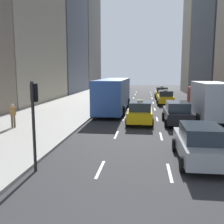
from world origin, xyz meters
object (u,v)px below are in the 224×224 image
object	(u,v)px
taxi_third	(162,93)
sedan_silver_behind	(177,113)
taxi_lead	(140,112)
traffic_light_pole	(34,112)
taxi_second	(165,97)
pedestrian_far_walking	(13,114)
sedan_black_near	(200,143)
box_truck	(209,99)
city_bus	(114,94)

from	to	relation	value
taxi_third	sedan_silver_behind	size ratio (longest dim) A/B	0.90
taxi_lead	traffic_light_pole	size ratio (longest dim) A/B	1.22
taxi_lead	taxi_second	bearing A→B (deg)	77.27
taxi_second	pedestrian_far_walking	distance (m)	19.34
taxi_lead	sedan_black_near	distance (m)	8.87
sedan_silver_behind	traffic_light_pole	bearing A→B (deg)	-122.80
taxi_lead	taxi_third	size ratio (longest dim) A/B	1.00
taxi_third	box_truck	world-z (taller)	box_truck
taxi_lead	sedan_black_near	world-z (taller)	taxi_lead
sedan_silver_behind	pedestrian_far_walking	size ratio (longest dim) A/B	2.96
taxi_lead	sedan_silver_behind	xyz separation A→B (m)	(2.80, 0.20, 0.01)
box_truck	pedestrian_far_walking	xyz separation A→B (m)	(-14.26, -5.66, -0.64)
city_bus	traffic_light_pole	distance (m)	16.69
sedan_black_near	pedestrian_far_walking	xyz separation A→B (m)	(-11.46, 5.23, 0.20)
sedan_black_near	traffic_light_pole	size ratio (longest dim) A/B	1.28
sedan_black_near	box_truck	xyz separation A→B (m)	(2.80, 10.89, 0.84)
sedan_silver_behind	traffic_light_pole	size ratio (longest dim) A/B	1.36
sedan_black_near	box_truck	size ratio (longest dim) A/B	0.55
pedestrian_far_walking	taxi_second	bearing A→B (deg)	53.64
taxi_second	city_bus	size ratio (longest dim) A/B	0.38
taxi_lead	taxi_second	world-z (taller)	same
taxi_second	sedan_black_near	bearing A→B (deg)	-90.00
city_bus	box_truck	size ratio (longest dim) A/B	1.38
taxi_lead	pedestrian_far_walking	world-z (taller)	taxi_lead
sedan_black_near	sedan_silver_behind	size ratio (longest dim) A/B	0.94
taxi_lead	traffic_light_pole	distance (m)	11.12
taxi_lead	taxi_third	xyz separation A→B (m)	(2.80, 20.00, 0.00)
box_truck	pedestrian_far_walking	bearing A→B (deg)	-158.36
sedan_black_near	city_bus	distance (m)	15.83
taxi_second	pedestrian_far_walking	xyz separation A→B (m)	(-11.46, -15.57, 0.19)
taxi_lead	taxi_second	xyz separation A→B (m)	(2.80, 12.39, 0.00)
sedan_black_near	city_bus	size ratio (longest dim) A/B	0.40
sedan_silver_behind	city_bus	bearing A→B (deg)	132.33
sedan_black_near	city_bus	xyz separation A→B (m)	(-5.61, 14.77, 0.92)
city_bus	traffic_light_pole	world-z (taller)	traffic_light_pole
taxi_third	traffic_light_pole	distance (m)	31.06
taxi_third	pedestrian_far_walking	world-z (taller)	taxi_third
sedan_black_near	box_truck	bearing A→B (deg)	75.59
taxi_lead	sedan_black_near	xyz separation A→B (m)	(2.80, -8.41, -0.01)
taxi_second	pedestrian_far_walking	world-z (taller)	taxi_second
city_bus	box_truck	world-z (taller)	city_bus
sedan_black_near	traffic_light_pole	xyz separation A→B (m)	(-6.75, -1.87, 1.54)
box_truck	city_bus	bearing A→B (deg)	155.26
pedestrian_far_walking	traffic_light_pole	xyz separation A→B (m)	(4.71, -7.10, 1.34)
taxi_second	taxi_third	size ratio (longest dim) A/B	1.00
taxi_second	sedan_black_near	size ratio (longest dim) A/B	0.96
sedan_black_near	traffic_light_pole	bearing A→B (deg)	-164.55
taxi_third	sedan_black_near	bearing A→B (deg)	-90.00
taxi_third	sedan_black_near	xyz separation A→B (m)	(0.00, -28.42, -0.01)
sedan_black_near	pedestrian_far_walking	distance (m)	12.60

